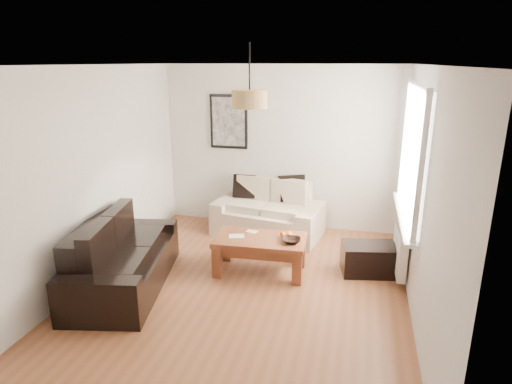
% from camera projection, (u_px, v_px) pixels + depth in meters
% --- Properties ---
extents(floor, '(4.50, 4.50, 0.00)m').
position_uv_depth(floor, '(244.00, 289.00, 5.20)').
color(floor, brown).
rests_on(floor, ground).
extents(ceiling, '(3.80, 4.50, 0.00)m').
position_uv_depth(ceiling, '(242.00, 65.00, 4.45)').
color(ceiling, white).
rests_on(ceiling, floor).
extents(wall_back, '(3.80, 0.04, 2.60)m').
position_uv_depth(wall_back, '(280.00, 148.00, 6.92)').
color(wall_back, silver).
rests_on(wall_back, floor).
extents(wall_front, '(3.80, 0.04, 2.60)m').
position_uv_depth(wall_front, '(149.00, 281.00, 2.73)').
color(wall_front, silver).
rests_on(wall_front, floor).
extents(wall_left, '(0.04, 4.50, 2.60)m').
position_uv_depth(wall_left, '(93.00, 176.00, 5.26)').
color(wall_left, silver).
rests_on(wall_left, floor).
extents(wall_right, '(0.04, 4.50, 2.60)m').
position_uv_depth(wall_right, '(423.00, 198.00, 4.39)').
color(wall_right, silver).
rests_on(wall_right, floor).
extents(window_bay, '(0.14, 1.90, 1.60)m').
position_uv_depth(window_bay, '(414.00, 153.00, 5.06)').
color(window_bay, white).
rests_on(window_bay, wall_right).
extents(radiator, '(0.10, 0.90, 0.52)m').
position_uv_depth(radiator, '(400.00, 248.00, 5.42)').
color(radiator, white).
rests_on(radiator, wall_right).
extents(poster, '(0.62, 0.04, 0.87)m').
position_uv_depth(poster, '(229.00, 122.00, 6.97)').
color(poster, black).
rests_on(poster, wall_back).
extents(pendant_shade, '(0.40, 0.40, 0.20)m').
position_uv_depth(pendant_shade, '(250.00, 99.00, 4.83)').
color(pendant_shade, tan).
rests_on(pendant_shade, ceiling).
extents(loveseat_cream, '(1.77, 1.15, 0.82)m').
position_uv_depth(loveseat_cream, '(268.00, 209.00, 6.76)').
color(loveseat_cream, beige).
rests_on(loveseat_cream, floor).
extents(sofa_leather, '(1.27, 2.01, 0.81)m').
position_uv_depth(sofa_leather, '(123.00, 255.00, 5.17)').
color(sofa_leather, black).
rests_on(sofa_leather, floor).
extents(coffee_table, '(1.19, 0.69, 0.47)m').
position_uv_depth(coffee_table, '(260.00, 255.00, 5.58)').
color(coffee_table, brown).
rests_on(coffee_table, floor).
extents(ottoman, '(0.75, 0.55, 0.39)m').
position_uv_depth(ottoman, '(369.00, 259.00, 5.56)').
color(ottoman, black).
rests_on(ottoman, floor).
extents(cushion_left, '(0.37, 0.12, 0.37)m').
position_uv_depth(cushion_left, '(245.00, 186.00, 6.96)').
color(cushion_left, black).
rests_on(cushion_left, loveseat_cream).
extents(cushion_right, '(0.43, 0.29, 0.41)m').
position_uv_depth(cushion_right, '(292.00, 188.00, 6.78)').
color(cushion_right, black).
rests_on(cushion_right, loveseat_cream).
extents(fruit_bowl, '(0.26, 0.26, 0.06)m').
position_uv_depth(fruit_bowl, '(292.00, 241.00, 5.35)').
color(fruit_bowl, black).
rests_on(fruit_bowl, coffee_table).
extents(orange_a, '(0.07, 0.07, 0.07)m').
position_uv_depth(orange_a, '(283.00, 234.00, 5.52)').
color(orange_a, orange).
rests_on(orange_a, fruit_bowl).
extents(orange_b, '(0.11, 0.11, 0.09)m').
position_uv_depth(orange_b, '(289.00, 235.00, 5.51)').
color(orange_b, '#DA5B12').
rests_on(orange_b, fruit_bowl).
extents(orange_c, '(0.09, 0.09, 0.08)m').
position_uv_depth(orange_c, '(283.00, 235.00, 5.50)').
color(orange_c, orange).
rests_on(orange_c, fruit_bowl).
extents(papers, '(0.23, 0.18, 0.01)m').
position_uv_depth(papers, '(237.00, 236.00, 5.56)').
color(papers, beige).
rests_on(papers, coffee_table).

